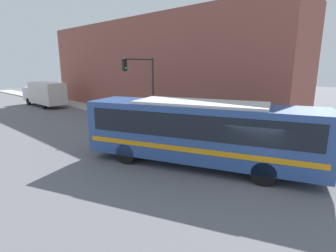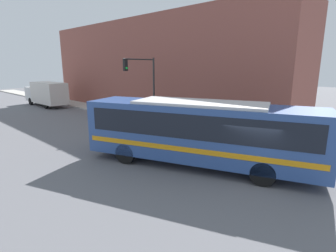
{
  "view_description": "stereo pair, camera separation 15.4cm",
  "coord_description": "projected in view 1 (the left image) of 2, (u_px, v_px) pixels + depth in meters",
  "views": [
    {
      "loc": [
        -10.68,
        -4.55,
        4.91
      ],
      "look_at": [
        0.51,
        5.69,
        1.4
      ],
      "focal_mm": 28.0,
      "sensor_mm": 36.0,
      "label": 1
    },
    {
      "loc": [
        -10.57,
        -4.67,
        4.91
      ],
      "look_at": [
        0.51,
        5.69,
        1.4
      ],
      "focal_mm": 28.0,
      "sensor_mm": 36.0,
      "label": 2
    }
  ],
  "objects": [
    {
      "name": "city_bus",
      "position": [
        199.0,
        129.0,
        12.77
      ],
      "size": [
        6.3,
        11.53,
        3.24
      ],
      "rotation": [
        0.0,
        0.0,
        0.35
      ],
      "color": "#2D4C8C",
      "rests_on": "ground_plane"
    },
    {
      "name": "sidewalk",
      "position": [
        105.0,
        110.0,
        29.08
      ],
      "size": [
        2.58,
        70.0,
        0.13
      ],
      "color": "#B7B2A8",
      "rests_on": "ground_plane"
    },
    {
      "name": "building_facade",
      "position": [
        153.0,
        66.0,
        28.95
      ],
      "size": [
        6.0,
        31.5,
        9.61
      ],
      "color": "brown",
      "rests_on": "ground_plane"
    },
    {
      "name": "fire_hydrant",
      "position": [
        236.0,
        132.0,
        17.73
      ],
      "size": [
        0.25,
        0.34,
        0.74
      ],
      "color": "red",
      "rests_on": "sidewalk"
    },
    {
      "name": "traffic_light_pole",
      "position": [
        143.0,
        79.0,
        21.65
      ],
      "size": [
        3.28,
        0.35,
        5.41
      ],
      "color": "#2D2D2D",
      "rests_on": "sidewalk"
    },
    {
      "name": "ground_plane",
      "position": [
        254.0,
        177.0,
        11.77
      ],
      "size": [
        120.0,
        120.0,
        0.0
      ],
      "primitive_type": "plane",
      "color": "slate"
    },
    {
      "name": "delivery_truck",
      "position": [
        44.0,
        93.0,
        31.92
      ],
      "size": [
        2.23,
        7.82,
        2.93
      ],
      "color": "silver",
      "rests_on": "ground_plane"
    },
    {
      "name": "parking_meter",
      "position": [
        179.0,
        116.0,
        20.97
      ],
      "size": [
        0.14,
        0.14,
        1.22
      ],
      "color": "#2D2D2D",
      "rests_on": "sidewalk"
    }
  ]
}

